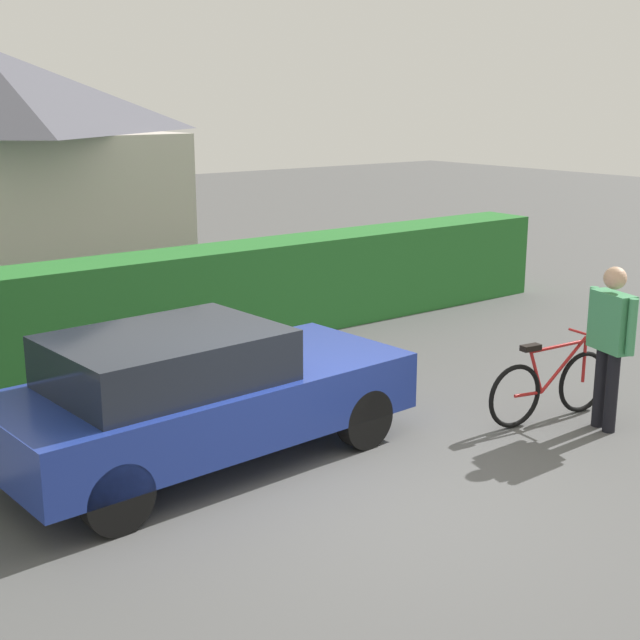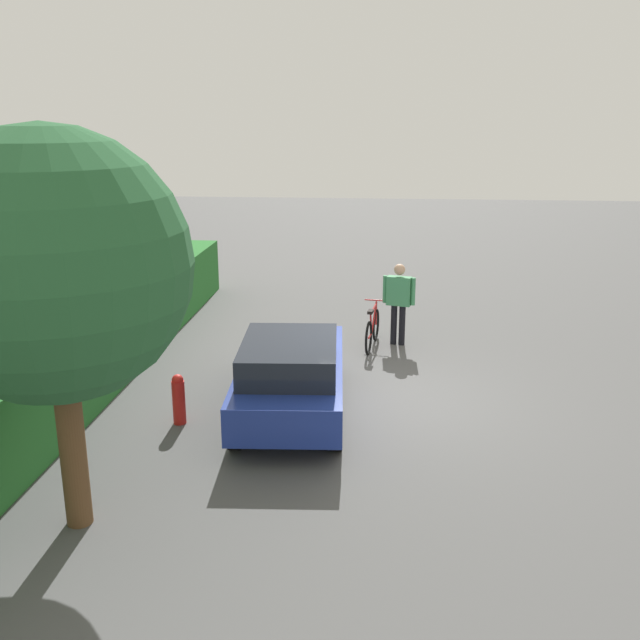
{
  "view_description": "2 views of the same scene",
  "coord_description": "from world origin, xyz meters",
  "px_view_note": "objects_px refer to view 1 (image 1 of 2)",
  "views": [
    {
      "loc": [
        -4.48,
        -5.3,
        3.36
      ],
      "look_at": [
        0.29,
        0.98,
        1.36
      ],
      "focal_mm": 49.42,
      "sensor_mm": 36.0,
      "label": 1
    },
    {
      "loc": [
        -11.25,
        0.12,
        4.66
      ],
      "look_at": [
        0.14,
        1.15,
        1.35
      ],
      "focal_mm": 39.99,
      "sensor_mm": 36.0,
      "label": 2
    }
  ],
  "objects_px": {
    "person_rider": "(610,335)",
    "parked_car_near": "(197,393)",
    "fire_hydrant": "(76,387)",
    "bicycle": "(550,386)"
  },
  "relations": [
    {
      "from": "bicycle",
      "to": "fire_hydrant",
      "type": "distance_m",
      "value": 5.02
    },
    {
      "from": "parked_car_near",
      "to": "person_rider",
      "type": "bearing_deg",
      "value": -24.76
    },
    {
      "from": "parked_car_near",
      "to": "person_rider",
      "type": "xyz_separation_m",
      "value": [
        3.81,
        -1.76,
        0.31
      ]
    },
    {
      "from": "parked_car_near",
      "to": "person_rider",
      "type": "distance_m",
      "value": 4.2
    },
    {
      "from": "bicycle",
      "to": "fire_hydrant",
      "type": "relative_size",
      "value": 2.03
    },
    {
      "from": "person_rider",
      "to": "parked_car_near",
      "type": "bearing_deg",
      "value": 155.24
    },
    {
      "from": "parked_car_near",
      "to": "fire_hydrant",
      "type": "height_order",
      "value": "parked_car_near"
    },
    {
      "from": "fire_hydrant",
      "to": "person_rider",
      "type": "bearing_deg",
      "value": -38.68
    },
    {
      "from": "parked_car_near",
      "to": "fire_hydrant",
      "type": "bearing_deg",
      "value": 106.6
    },
    {
      "from": "person_rider",
      "to": "fire_hydrant",
      "type": "distance_m",
      "value": 5.56
    }
  ]
}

